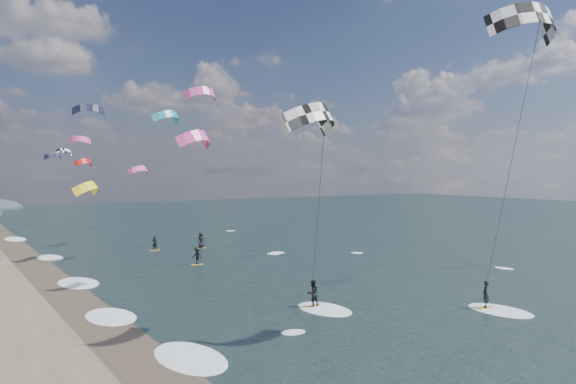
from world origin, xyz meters
TOP-DOWN VIEW (x-y plane):
  - ground at (0.00, 0.00)m, footprint 260.00×260.00m
  - wet_sand_strip at (-12.00, 10.00)m, footprint 3.00×240.00m
  - kitesurfer_near_a at (5.37, -0.19)m, footprint 7.64×8.35m
  - kitesurfer_near_b at (-2.40, 6.40)m, footprint 7.01×8.81m
  - far_kitesurfers at (1.91, 34.16)m, footprint 5.91×11.53m
  - bg_kite_field at (-0.70, 52.25)m, footprint 15.98×74.68m
  - shoreline_surf at (-10.80, 14.75)m, footprint 2.40×79.40m

SIDE VIEW (x-z plane):
  - ground at x=0.00m, z-range 0.00..0.00m
  - shoreline_surf at x=-10.80m, z-range -0.06..0.06m
  - wet_sand_strip at x=-12.00m, z-range 0.00..0.01m
  - far_kitesurfers at x=1.91m, z-range -0.04..1.65m
  - kitesurfer_near_b at x=-2.40m, z-range 1.50..13.82m
  - bg_kite_field at x=-0.70m, z-range 6.94..16.88m
  - kitesurfer_near_a at x=5.37m, z-range 4.19..20.74m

